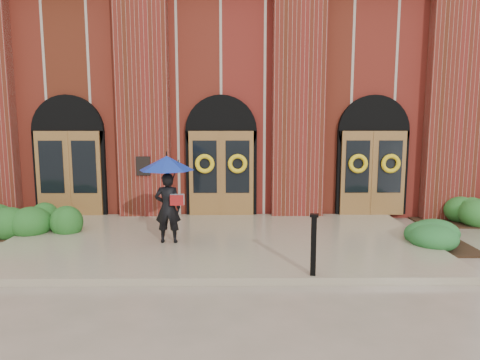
{
  "coord_description": "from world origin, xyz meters",
  "views": [
    {
      "loc": [
        0.44,
        -9.84,
        2.96
      ],
      "look_at": [
        0.54,
        1.0,
        1.44
      ],
      "focal_mm": 32.0,
      "sensor_mm": 36.0,
      "label": 1
    }
  ],
  "objects_px": {
    "man_with_umbrella": "(167,182)",
    "hedge_wall_left": "(19,220)",
    "metal_post": "(314,243)",
    "hedge_wall_right": "(470,211)"
  },
  "relations": [
    {
      "from": "hedge_wall_left",
      "to": "hedge_wall_right",
      "type": "height_order",
      "value": "hedge_wall_left"
    },
    {
      "from": "hedge_wall_left",
      "to": "hedge_wall_right",
      "type": "relative_size",
      "value": 1.07
    },
    {
      "from": "man_with_umbrella",
      "to": "hedge_wall_left",
      "type": "height_order",
      "value": "man_with_umbrella"
    },
    {
      "from": "man_with_umbrella",
      "to": "hedge_wall_right",
      "type": "distance_m",
      "value": 8.76
    },
    {
      "from": "hedge_wall_left",
      "to": "hedge_wall_right",
      "type": "xyz_separation_m",
      "value": [
        12.45,
        1.12,
        -0.02
      ]
    },
    {
      "from": "metal_post",
      "to": "hedge_wall_right",
      "type": "relative_size",
      "value": 0.41
    },
    {
      "from": "man_with_umbrella",
      "to": "hedge_wall_right",
      "type": "bearing_deg",
      "value": -163.48
    },
    {
      "from": "hedge_wall_left",
      "to": "hedge_wall_right",
      "type": "distance_m",
      "value": 12.5
    },
    {
      "from": "metal_post",
      "to": "hedge_wall_right",
      "type": "xyz_separation_m",
      "value": [
        5.37,
        4.55,
        -0.39
      ]
    },
    {
      "from": "metal_post",
      "to": "hedge_wall_right",
      "type": "height_order",
      "value": "metal_post"
    }
  ]
}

